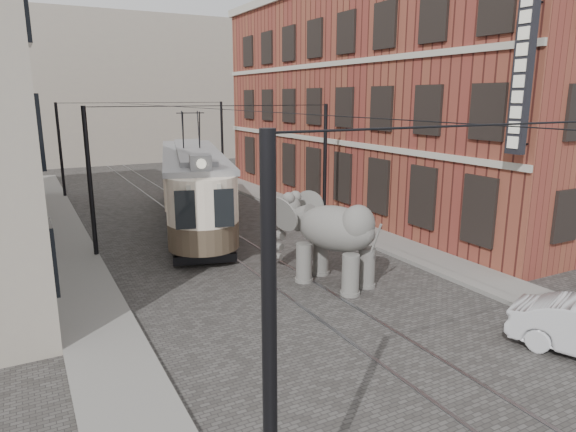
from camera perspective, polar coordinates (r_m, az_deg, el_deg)
ground at (r=17.99m, az=0.09°, el=-7.30°), size 120.00×120.00×0.00m
tram_rails at (r=17.99m, az=0.09°, el=-7.27°), size 1.54×80.00×0.02m
sidewalk_right at (r=21.31m, az=14.51°, el=-4.22°), size 2.00×60.00×0.15m
sidewalk_left at (r=16.18m, az=-21.02°, el=-10.38°), size 2.00×60.00×0.15m
brick_building at (r=30.46m, az=10.68°, el=12.44°), size 8.00×26.00×12.00m
distant_block at (r=55.43m, az=-20.34°, el=13.17°), size 28.00×10.00×14.00m
catenary at (r=21.57m, az=-6.66°, el=4.32°), size 11.00×30.20×6.00m
tram at (r=25.87m, az=-10.68°, el=5.23°), size 6.38×14.42×5.61m
elephant at (r=17.32m, az=5.36°, el=-2.87°), size 4.38×5.65×3.05m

